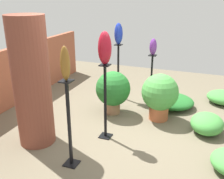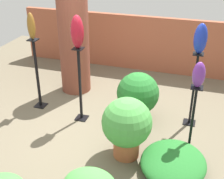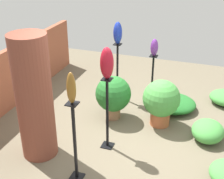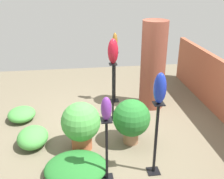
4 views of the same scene
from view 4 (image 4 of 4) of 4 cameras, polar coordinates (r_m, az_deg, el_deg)
ground_plane at (r=5.46m, az=-1.55°, el=-8.85°), size 8.00×8.00×0.00m
brick_pillar at (r=6.12m, az=8.92°, el=5.19°), size 0.58×0.58×2.05m
pedestal_bronze at (r=6.42m, az=0.61°, el=2.26°), size 0.20×0.20×1.28m
pedestal_ruby at (r=5.59m, az=0.20°, el=-1.12°), size 0.20×0.20×1.28m
pedestal_cobalt at (r=4.17m, az=9.46°, el=-11.26°), size 0.20×0.20×1.25m
pedestal_violet at (r=4.04m, az=-1.16°, el=-13.74°), size 0.20×0.20×1.06m
art_vase_bronze at (r=6.15m, az=0.65°, el=10.23°), size 0.13×0.12×0.45m
art_vase_ruby at (r=5.27m, az=0.22°, el=8.31°), size 0.20×0.21×0.52m
art_vase_cobalt at (r=3.73m, az=10.39°, el=0.26°), size 0.20×0.18×0.47m
art_vase_violet at (r=3.63m, az=-1.26°, el=-4.21°), size 0.17×0.16×0.36m
potted_plant_mid_left at (r=4.71m, az=-6.79°, el=-7.38°), size 0.70×0.70×0.91m
potted_plant_mid_right at (r=4.86m, az=4.25°, el=-6.39°), size 0.69×0.69×0.88m
foliage_bed_east at (r=6.08m, az=-19.07°, el=-5.11°), size 0.62×0.59×0.28m
foliage_bed_west at (r=4.38m, az=-7.86°, el=-16.54°), size 0.88×1.00×0.25m
foliage_bed_center at (r=5.15m, az=-16.86°, el=-9.93°), size 0.67×0.57×0.34m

